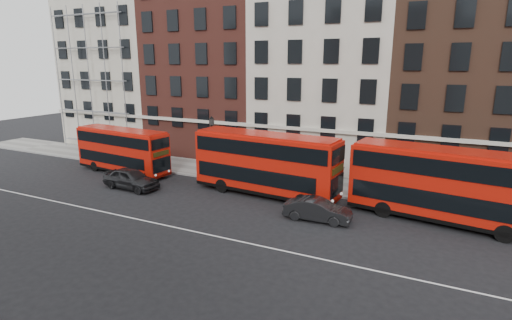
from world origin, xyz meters
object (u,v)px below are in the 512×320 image
at_px(bus_a, 122,149).
at_px(car_rear, 131,179).
at_px(bus_c, 442,183).
at_px(car_front, 317,210).
at_px(bus_b, 265,163).

height_order(bus_a, car_rear, bus_a).
bearing_deg(bus_c, car_front, -147.82).
bearing_deg(bus_b, car_front, -26.67).
height_order(bus_b, car_front, bus_b).
xyz_separation_m(bus_a, bus_c, (26.65, 0.00, 0.36)).
distance_m(bus_b, car_front, 6.36).
distance_m(bus_b, bus_c, 12.25).
bearing_deg(car_front, bus_a, 77.93).
relative_size(bus_b, car_front, 2.67).
height_order(car_rear, car_front, car_rear).
distance_m(bus_a, car_rear, 5.40).
xyz_separation_m(car_rear, car_front, (15.57, 0.14, -0.12)).
bearing_deg(car_front, bus_c, -68.51).
relative_size(bus_a, car_front, 2.30).
relative_size(bus_c, car_front, 2.68).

